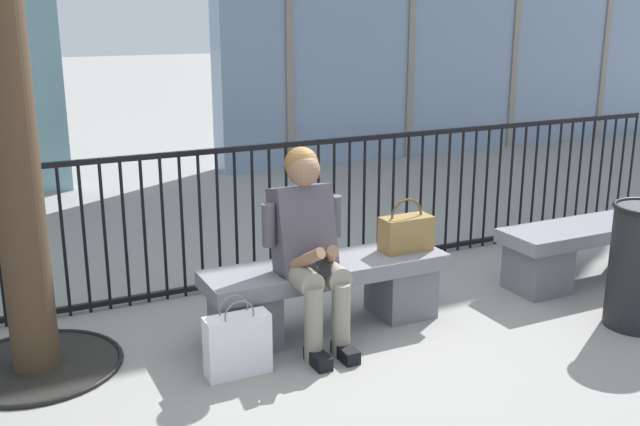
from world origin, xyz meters
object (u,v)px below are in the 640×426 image
Objects in this scene: stone_bench_far at (595,245)px; seated_person_with_phone at (309,242)px; stone_bench at (327,289)px; handbag_on_bench at (406,232)px; shopping_bag at (238,344)px.

seated_person_with_phone is at bearing -179.04° from stone_bench_far.
handbag_on_bench is (0.58, -0.01, 0.30)m from stone_bench.
seated_person_with_phone is at bearing -145.51° from stone_bench.
shopping_bag is (-0.73, -0.34, -0.09)m from stone_bench.
shopping_bag reaches higher than stone_bench_far.
stone_bench is 1.00× the size of stone_bench_far.
seated_person_with_phone reaches higher than shopping_bag.
shopping_bag is 0.29× the size of stone_bench_far.
stone_bench is 2.24m from stone_bench_far.
handbag_on_bench is 0.77× the size of shopping_bag.
seated_person_with_phone reaches higher than stone_bench_far.
handbag_on_bench is 0.22× the size of stone_bench_far.
shopping_bag is at bearing -166.00° from handbag_on_bench.
handbag_on_bench reaches higher than stone_bench_far.
stone_bench_far is at bearing -2.26° from stone_bench.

